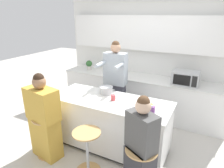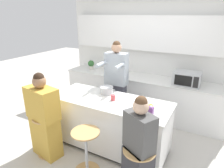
{
  "view_description": "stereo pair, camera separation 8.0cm",
  "coord_description": "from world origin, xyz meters",
  "px_view_note": "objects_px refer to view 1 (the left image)",
  "views": [
    {
      "loc": [
        1.41,
        -2.65,
        2.24
      ],
      "look_at": [
        0.0,
        0.08,
        1.15
      ],
      "focal_mm": 32.0,
      "sensor_mm": 36.0,
      "label": 1
    },
    {
      "loc": [
        1.48,
        -2.61,
        2.24
      ],
      "look_at": [
        0.0,
        0.08,
        1.15
      ],
      "focal_mm": 32.0,
      "sensor_mm": 36.0,
      "label": 2
    }
  ],
  "objects_px": {
    "bar_stool_center": "(87,149)",
    "cooking_pot": "(106,90)",
    "bar_stool_rightmost": "(140,168)",
    "banana_bunch": "(150,106)",
    "microwave": "(185,78)",
    "bar_stool_leftmost": "(47,134)",
    "potted_plant": "(89,65)",
    "kitchen_island": "(110,123)",
    "coffee_cup_near": "(113,98)",
    "person_seated_near": "(141,152)",
    "person_cooking": "(115,86)",
    "juice_carton": "(152,113)",
    "fruit_bowl": "(139,112)",
    "person_wrapped_blanket": "(44,120)"
  },
  "relations": [
    {
      "from": "bar_stool_center",
      "to": "cooking_pot",
      "type": "relative_size",
      "value": 2.14
    },
    {
      "from": "bar_stool_center",
      "to": "bar_stool_rightmost",
      "type": "bearing_deg",
      "value": -0.18
    },
    {
      "from": "banana_bunch",
      "to": "microwave",
      "type": "xyz_separation_m",
      "value": [
        0.3,
        1.37,
        0.09
      ]
    },
    {
      "from": "bar_stool_leftmost",
      "to": "bar_stool_center",
      "type": "bearing_deg",
      "value": -2.23
    },
    {
      "from": "microwave",
      "to": "potted_plant",
      "type": "distance_m",
      "value": 2.33
    },
    {
      "from": "kitchen_island",
      "to": "bar_stool_rightmost",
      "type": "height_order",
      "value": "kitchen_island"
    },
    {
      "from": "bar_stool_leftmost",
      "to": "banana_bunch",
      "type": "distance_m",
      "value": 1.72
    },
    {
      "from": "kitchen_island",
      "to": "coffee_cup_near",
      "type": "height_order",
      "value": "coffee_cup_near"
    },
    {
      "from": "coffee_cup_near",
      "to": "potted_plant",
      "type": "xyz_separation_m",
      "value": [
        -1.42,
        1.44,
        0.07
      ]
    },
    {
      "from": "person_seated_near",
      "to": "banana_bunch",
      "type": "height_order",
      "value": "person_seated_near"
    },
    {
      "from": "kitchen_island",
      "to": "person_cooking",
      "type": "height_order",
      "value": "person_cooking"
    },
    {
      "from": "banana_bunch",
      "to": "juice_carton",
      "type": "xyz_separation_m",
      "value": [
        0.12,
        -0.33,
        0.06
      ]
    },
    {
      "from": "bar_stool_rightmost",
      "to": "microwave",
      "type": "relative_size",
      "value": 1.33
    },
    {
      "from": "fruit_bowl",
      "to": "person_wrapped_blanket",
      "type": "bearing_deg",
      "value": -163.14
    },
    {
      "from": "person_cooking",
      "to": "banana_bunch",
      "type": "relative_size",
      "value": 9.48
    },
    {
      "from": "person_seated_near",
      "to": "juice_carton",
      "type": "distance_m",
      "value": 0.53
    },
    {
      "from": "person_seated_near",
      "to": "kitchen_island",
      "type": "bearing_deg",
      "value": 166.6
    },
    {
      "from": "potted_plant",
      "to": "banana_bunch",
      "type": "bearing_deg",
      "value": -34.8
    },
    {
      "from": "coffee_cup_near",
      "to": "kitchen_island",
      "type": "bearing_deg",
      "value": -170.97
    },
    {
      "from": "bar_stool_center",
      "to": "coffee_cup_near",
      "type": "relative_size",
      "value": 6.56
    },
    {
      "from": "person_cooking",
      "to": "juice_carton",
      "type": "distance_m",
      "value": 1.41
    },
    {
      "from": "cooking_pot",
      "to": "microwave",
      "type": "xyz_separation_m",
      "value": [
        1.15,
        1.2,
        0.06
      ]
    },
    {
      "from": "bar_stool_center",
      "to": "bar_stool_rightmost",
      "type": "distance_m",
      "value": 0.81
    },
    {
      "from": "coffee_cup_near",
      "to": "banana_bunch",
      "type": "distance_m",
      "value": 0.62
    },
    {
      "from": "bar_stool_rightmost",
      "to": "person_seated_near",
      "type": "relative_size",
      "value": 0.49
    },
    {
      "from": "bar_stool_center",
      "to": "person_cooking",
      "type": "xyz_separation_m",
      "value": [
        -0.23,
        1.36,
        0.48
      ]
    },
    {
      "from": "bar_stool_leftmost",
      "to": "cooking_pot",
      "type": "height_order",
      "value": "cooking_pot"
    },
    {
      "from": "fruit_bowl",
      "to": "cooking_pot",
      "type": "bearing_deg",
      "value": 149.1
    },
    {
      "from": "kitchen_island",
      "to": "person_seated_near",
      "type": "distance_m",
      "value": 1.07
    },
    {
      "from": "banana_bunch",
      "to": "potted_plant",
      "type": "bearing_deg",
      "value": 145.2
    },
    {
      "from": "bar_stool_rightmost",
      "to": "potted_plant",
      "type": "distance_m",
      "value": 3.11
    },
    {
      "from": "cooking_pot",
      "to": "fruit_bowl",
      "type": "xyz_separation_m",
      "value": [
        0.79,
        -0.47,
        -0.02
      ]
    },
    {
      "from": "bar_stool_leftmost",
      "to": "coffee_cup_near",
      "type": "distance_m",
      "value": 1.22
    },
    {
      "from": "person_cooking",
      "to": "person_wrapped_blanket",
      "type": "distance_m",
      "value": 1.49
    },
    {
      "from": "fruit_bowl",
      "to": "coffee_cup_near",
      "type": "bearing_deg",
      "value": 153.74
    },
    {
      "from": "bar_stool_rightmost",
      "to": "fruit_bowl",
      "type": "bearing_deg",
      "value": 114.46
    },
    {
      "from": "kitchen_island",
      "to": "microwave",
      "type": "distance_m",
      "value": 1.8
    },
    {
      "from": "potted_plant",
      "to": "bar_stool_rightmost",
      "type": "bearing_deg",
      "value": -44.76
    },
    {
      "from": "kitchen_island",
      "to": "juice_carton",
      "type": "relative_size",
      "value": 10.2
    },
    {
      "from": "bar_stool_rightmost",
      "to": "kitchen_island",
      "type": "bearing_deg",
      "value": 139.11
    },
    {
      "from": "microwave",
      "to": "person_seated_near",
      "type": "bearing_deg",
      "value": -94.96
    },
    {
      "from": "person_wrapped_blanket",
      "to": "banana_bunch",
      "type": "distance_m",
      "value": 1.67
    },
    {
      "from": "bar_stool_rightmost",
      "to": "person_wrapped_blanket",
      "type": "height_order",
      "value": "person_wrapped_blanket"
    },
    {
      "from": "person_cooking",
      "to": "juice_carton",
      "type": "bearing_deg",
      "value": -46.77
    },
    {
      "from": "kitchen_island",
      "to": "banana_bunch",
      "type": "bearing_deg",
      "value": 3.04
    },
    {
      "from": "kitchen_island",
      "to": "cooking_pot",
      "type": "xyz_separation_m",
      "value": [
        -0.18,
        0.21,
        0.51
      ]
    },
    {
      "from": "person_seated_near",
      "to": "banana_bunch",
      "type": "distance_m",
      "value": 0.79
    },
    {
      "from": "person_wrapped_blanket",
      "to": "potted_plant",
      "type": "height_order",
      "value": "person_wrapped_blanket"
    },
    {
      "from": "person_wrapped_blanket",
      "to": "cooking_pot",
      "type": "height_order",
      "value": "person_wrapped_blanket"
    },
    {
      "from": "bar_stool_rightmost",
      "to": "microwave",
      "type": "height_order",
      "value": "microwave"
    }
  ]
}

